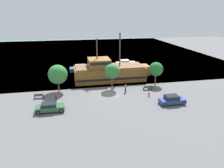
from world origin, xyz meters
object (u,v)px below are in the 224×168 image
object	(u,v)px
pirate_ship	(109,72)
bench_promenade_west	(148,87)
parked_car_curb_front	(50,107)
bench_promenade_east	(39,96)
moored_boat_dockside	(126,64)
pedestrian_walking_near	(56,96)
parked_car_curb_mid	(172,100)
pedestrian_walking_far	(125,89)
fire_hydrant	(149,94)
moored_boat_outer	(82,69)

from	to	relation	value
pirate_ship	bench_promenade_west	size ratio (longest dim) A/B	9.21
pirate_ship	parked_car_curb_front	size ratio (longest dim) A/B	3.87
pirate_ship	bench_promenade_east	size ratio (longest dim) A/B	10.67
moored_boat_dockside	pedestrian_walking_near	size ratio (longest dim) A/B	3.34
parked_car_curb_front	bench_promenade_west	size ratio (longest dim) A/B	2.38
parked_car_curb_mid	pedestrian_walking_far	world-z (taller)	pedestrian_walking_far
fire_hydrant	pedestrian_walking_far	world-z (taller)	pedestrian_walking_far
parked_car_curb_front	fire_hydrant	size ratio (longest dim) A/B	5.54
fire_hydrant	pirate_ship	bearing A→B (deg)	115.14
fire_hydrant	pedestrian_walking_near	xyz separation A→B (m)	(-16.15, 1.36, 0.40)
moored_boat_outer	pedestrian_walking_far	bearing A→B (deg)	-68.40
fire_hydrant	bench_promenade_east	distance (m)	19.38
bench_promenade_west	pedestrian_walking_near	world-z (taller)	pedestrian_walking_near
moored_boat_dockside	parked_car_curb_mid	xyz separation A→B (m)	(0.65, -26.55, 0.06)
pirate_ship	moored_boat_dockside	size ratio (longest dim) A/B	3.06
moored_boat_dockside	pedestrian_walking_far	xyz separation A→B (m)	(-5.45, -19.98, 0.12)
pirate_ship	moored_boat_outer	distance (m)	10.56
bench_promenade_east	moored_boat_outer	bearing A→B (deg)	62.75
moored_boat_dockside	fire_hydrant	distance (m)	22.77
parked_car_curb_front	parked_car_curb_mid	distance (m)	19.40
moored_boat_outer	bench_promenade_east	xyz separation A→B (m)	(-8.68, -16.85, -0.16)
bench_promenade_west	fire_hydrant	bearing A→B (deg)	-107.27
bench_promenade_east	moored_boat_dockside	bearing A→B (deg)	43.06
moored_boat_dockside	parked_car_curb_front	bearing A→B (deg)	-126.28
moored_boat_outer	bench_promenade_east	size ratio (longest dim) A/B	4.06
parked_car_curb_front	bench_promenade_west	xyz separation A→B (m)	(17.93, 6.17, -0.26)
bench_promenade_west	parked_car_curb_mid	bearing A→B (deg)	-78.72
bench_promenade_east	pedestrian_walking_far	distance (m)	15.52
moored_boat_outer	bench_promenade_west	xyz separation A→B (m)	(11.49, -16.60, -0.15)
moored_boat_outer	fire_hydrant	xyz separation A→B (m)	(10.45, -19.96, -0.18)
pirate_ship	moored_boat_dockside	xyz separation A→B (m)	(6.96, 11.77, -1.21)
moored_boat_dockside	bench_promenade_west	distance (m)	19.35
parked_car_curb_front	fire_hydrant	bearing A→B (deg)	9.43
moored_boat_dockside	pedestrian_walking_far	bearing A→B (deg)	-105.26
parked_car_curb_mid	pedestrian_walking_near	size ratio (longest dim) A/B	2.58
moored_boat_dockside	pedestrian_walking_far	distance (m)	20.71
parked_car_curb_mid	pedestrian_walking_far	size ratio (longest dim) A/B	2.68
pirate_ship	pedestrian_walking_far	distance (m)	8.43
pedestrian_walking_far	fire_hydrant	bearing A→B (deg)	-36.87
parked_car_curb_front	pedestrian_walking_far	distance (m)	14.37
fire_hydrant	pedestrian_walking_far	xyz separation A→B (m)	(-3.62, 2.71, 0.36)
fire_hydrant	pedestrian_walking_near	bearing A→B (deg)	175.19
moored_boat_outer	parked_car_curb_front	world-z (taller)	moored_boat_outer
parked_car_curb_front	pedestrian_walking_far	xyz separation A→B (m)	(13.27, 5.52, 0.07)
pirate_ship	pedestrian_walking_near	distance (m)	14.64
moored_boat_outer	bench_promenade_east	bearing A→B (deg)	-117.25
bench_promenade_east	parked_car_curb_mid	bearing A→B (deg)	-17.87
parked_car_curb_mid	bench_promenade_west	bearing A→B (deg)	101.28
moored_boat_dockside	pedestrian_walking_far	world-z (taller)	moored_boat_dockside
moored_boat_dockside	parked_car_curb_mid	bearing A→B (deg)	-88.60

